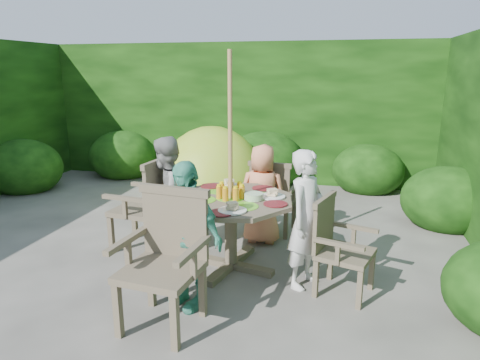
% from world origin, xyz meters
% --- Properties ---
extents(ground, '(60.00, 60.00, 0.00)m').
position_xyz_m(ground, '(0.00, 0.00, 0.00)').
color(ground, '#4A4742').
rests_on(ground, ground).
extents(hedge_enclosure, '(9.00, 9.00, 2.50)m').
position_xyz_m(hedge_enclosure, '(0.00, 1.33, 1.25)').
color(hedge_enclosure, black).
rests_on(hedge_enclosure, ground).
extents(patio_table, '(1.57, 1.57, 0.91)m').
position_xyz_m(patio_table, '(0.90, -0.09, 0.64)').
color(patio_table, '#463D2E').
rests_on(patio_table, ground).
extents(parasol_pole, '(0.05, 0.05, 2.20)m').
position_xyz_m(parasol_pole, '(0.89, -0.09, 1.10)').
color(parasol_pole, olive).
rests_on(parasol_pole, ground).
extents(garden_chair_right, '(0.59, 0.63, 0.86)m').
position_xyz_m(garden_chair_right, '(1.97, -0.33, 0.46)').
color(garden_chair_right, '#463D2E').
rests_on(garden_chair_right, ground).
extents(garden_chair_left, '(0.60, 0.66, 1.02)m').
position_xyz_m(garden_chair_left, '(-0.17, 0.16, 0.55)').
color(garden_chair_left, '#463D2E').
rests_on(garden_chair_left, ground).
extents(garden_chair_back, '(0.60, 0.55, 0.91)m').
position_xyz_m(garden_chair_back, '(1.15, 0.98, 0.49)').
color(garden_chair_back, '#463D2E').
rests_on(garden_chair_back, ground).
extents(garden_chair_front, '(0.69, 0.63, 1.06)m').
position_xyz_m(garden_chair_front, '(0.64, -1.15, 0.56)').
color(garden_chair_front, '#463D2E').
rests_on(garden_chair_front, ground).
extents(child_right, '(0.49, 0.57, 1.32)m').
position_xyz_m(child_right, '(1.67, -0.27, 0.66)').
color(child_right, silver).
rests_on(child_right, ground).
extents(child_left, '(0.63, 0.74, 1.33)m').
position_xyz_m(child_left, '(0.11, 0.09, 0.66)').
color(child_left, gray).
rests_on(child_left, ground).
extents(child_back, '(0.59, 0.39, 1.19)m').
position_xyz_m(child_back, '(1.07, 0.69, 0.59)').
color(child_back, '#E1875D').
rests_on(child_back, ground).
extents(child_front, '(0.82, 0.61, 1.30)m').
position_xyz_m(child_front, '(0.71, -0.87, 0.65)').
color(child_front, '#48A98C').
rests_on(child_front, ground).
extents(dome_tent, '(2.22, 2.22, 2.30)m').
position_xyz_m(dome_tent, '(-0.09, 2.39, 0.00)').
color(dome_tent, '#A3BD24').
rests_on(dome_tent, ground).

